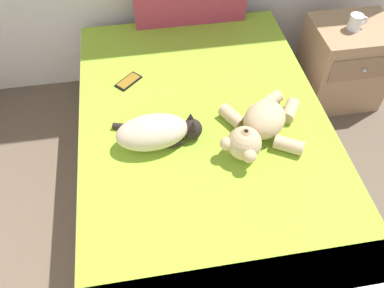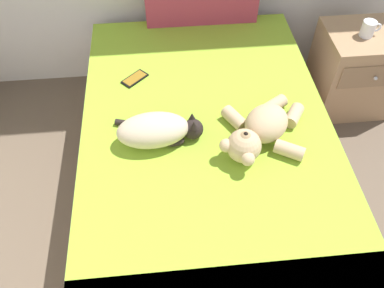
% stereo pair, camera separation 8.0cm
% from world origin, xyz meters
% --- Properties ---
extents(bed, '(1.30, 2.05, 0.50)m').
position_xyz_m(bed, '(1.59, 3.35, 0.25)').
color(bed, '#9E7A56').
rests_on(bed, ground_plane).
extents(cat, '(0.43, 0.25, 0.15)m').
position_xyz_m(cat, '(1.34, 3.31, 0.58)').
color(cat, '#C6B293').
rests_on(cat, bed).
extents(teddy_bear, '(0.47, 0.46, 0.17)m').
position_xyz_m(teddy_bear, '(1.82, 3.26, 0.58)').
color(teddy_bear, tan).
rests_on(teddy_bear, bed).
extents(cell_phone, '(0.16, 0.15, 0.01)m').
position_xyz_m(cell_phone, '(1.23, 3.77, 0.51)').
color(cell_phone, black).
rests_on(cell_phone, bed).
extents(nightstand, '(0.50, 0.45, 0.56)m').
position_xyz_m(nightstand, '(2.65, 3.98, 0.28)').
color(nightstand, '#9E7A56').
rests_on(nightstand, ground_plane).
extents(mug, '(0.12, 0.08, 0.09)m').
position_xyz_m(mug, '(2.61, 3.96, 0.61)').
color(mug, silver).
rests_on(mug, nightstand).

